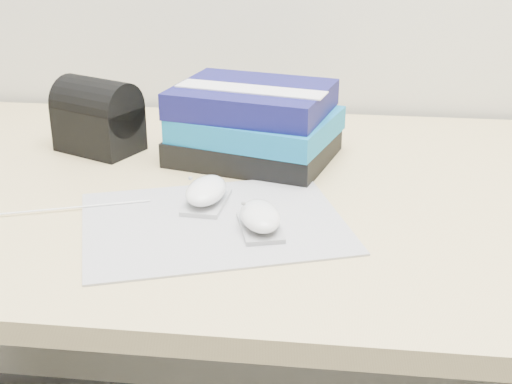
# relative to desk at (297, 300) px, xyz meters

# --- Properties ---
(desk) EXTENTS (1.60, 0.80, 0.73)m
(desk) POSITION_rel_desk_xyz_m (0.00, 0.00, 0.00)
(desk) COLOR tan
(desk) RESTS_ON ground
(mousepad) EXTENTS (0.42, 0.37, 0.00)m
(mousepad) POSITION_rel_desk_xyz_m (-0.10, -0.20, 0.24)
(mousepad) COLOR gray
(mousepad) RESTS_ON desk
(mouse_rear) EXTENTS (0.06, 0.10, 0.04)m
(mouse_rear) POSITION_rel_desk_xyz_m (-0.12, -0.14, 0.26)
(mouse_rear) COLOR #ADAEB0
(mouse_rear) RESTS_ON mousepad
(mouse_front) EXTENTS (0.08, 0.10, 0.04)m
(mouse_front) POSITION_rel_desk_xyz_m (-0.04, -0.22, 0.25)
(mouse_front) COLOR #99999B
(mouse_front) RESTS_ON mousepad
(usb_cable) EXTENTS (0.20, 0.08, 0.00)m
(usb_cable) POSITION_rel_desk_xyz_m (-0.31, -0.18, 0.24)
(usb_cable) COLOR white
(usb_cable) RESTS_ON mousepad
(book_stack) EXTENTS (0.30, 0.26, 0.12)m
(book_stack) POSITION_rel_desk_xyz_m (-0.08, 0.06, 0.30)
(book_stack) COLOR black
(book_stack) RESTS_ON desk
(pouch) EXTENTS (0.16, 0.14, 0.13)m
(pouch) POSITION_rel_desk_xyz_m (-0.35, 0.07, 0.30)
(pouch) COLOR black
(pouch) RESTS_ON desk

